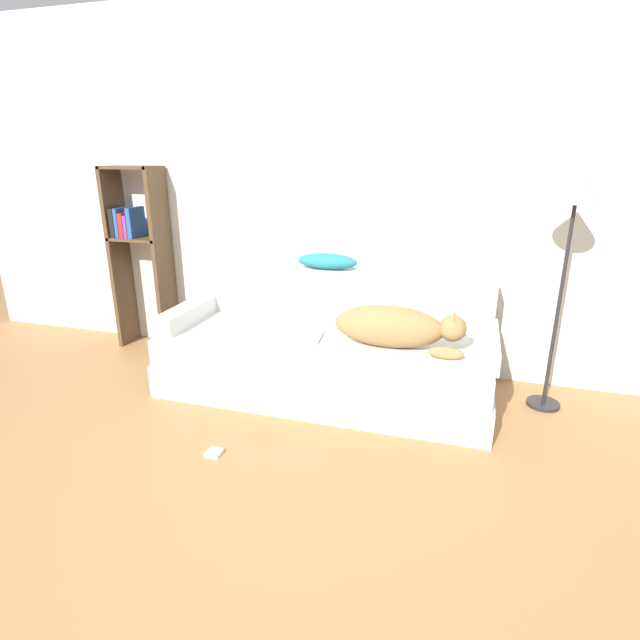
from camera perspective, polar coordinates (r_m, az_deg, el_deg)
name	(u,v)px	position (r m, az deg, el deg)	size (l,w,h in m)	color
ground_plane	(213,578)	(2.30, -12.09, -26.87)	(20.00, 20.00, 0.00)	#9E7042
wall_back	(354,191)	(3.81, 3.88, 14.52)	(7.09, 0.06, 2.70)	silver
couch	(324,365)	(3.51, 0.46, -5.13)	(2.26, 0.89, 0.42)	silver
couch_backrest	(338,295)	(3.71, 2.12, 2.85)	(2.22, 0.15, 0.39)	silver
couch_arm_left	(188,314)	(3.82, -14.90, 0.68)	(0.15, 0.70, 0.13)	silver
couch_arm_right	(486,344)	(3.28, 18.41, -2.67)	(0.15, 0.70, 0.13)	silver
dog	(396,327)	(3.23, 8.63, -0.80)	(0.84, 0.26, 0.27)	olive
laptop	(301,336)	(3.41, -2.24, -1.86)	(0.31, 0.26, 0.02)	#B7B7BC
throw_pillow	(327,261)	(3.68, 0.83, 6.73)	(0.45, 0.18, 0.12)	teal
bookshelf	(138,246)	(4.47, -20.11, 7.97)	(0.47, 0.26, 1.52)	#4C3823
floor_lamp	(574,213)	(3.38, 26.99, 10.80)	(0.26, 0.26, 1.52)	#232326
power_adapter	(214,453)	(2.97, -11.99, -14.62)	(0.08, 0.08, 0.03)	white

